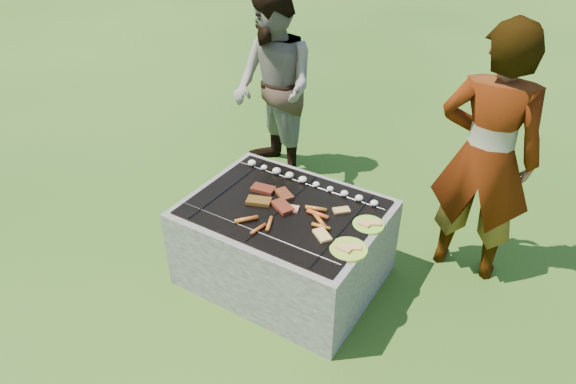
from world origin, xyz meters
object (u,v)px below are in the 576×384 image
Objects in this scene: cook at (486,158)px; fire_pit at (284,245)px; plate_near at (348,249)px; bystander at (273,89)px; plate_far at (369,224)px.

fire_pit is at bearing 32.82° from cook.
plate_near is 1.14m from cook.
bystander is at bearing 125.85° from fire_pit.
plate_far is 0.12× the size of cook.
fire_pit is 0.66m from plate_far.
bystander is at bearing 136.34° from plate_near.
cook is at bearing 37.17° from fire_pit.
cook is 1.95m from bystander.
plate_far and plate_near have the same top height.
plate_far is 0.13× the size of bystander.
fire_pit is at bearing -168.04° from plate_far.
plate_near is at bearing -16.79° from fire_pit.
fire_pit is 1.56m from bystander.
plate_far is at bearing 11.96° from fire_pit.
cook is (0.50, 0.97, 0.31)m from plate_near.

